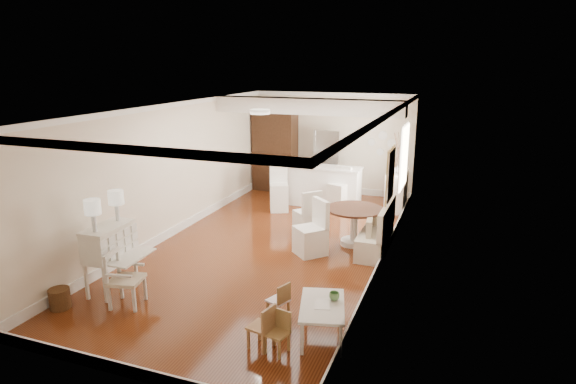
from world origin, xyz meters
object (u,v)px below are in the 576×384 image
Objects in this scene: slip_chair_near at (310,228)px; pantry_cabinet at (275,151)px; kids_chair_c at (277,333)px; slip_chair_far at (307,211)px; dining_table at (354,226)px; bar_stool_left at (279,189)px; kids_chair_b at (278,300)px; bar_stool_right at (339,189)px; fridge at (339,164)px; gustavian_armchair at (126,279)px; wicker_basket at (60,298)px; kids_table at (322,321)px; sideboard at (396,191)px; breakfast_counter at (321,186)px; kids_chair_a at (261,326)px; secretary_bureau at (110,258)px.

slip_chair_near is 0.47× the size of pantry_cabinet.
slip_chair_far reaches higher than kids_chair_c.
dining_table is 2.79m from bar_stool_left.
kids_chair_b is 0.51× the size of bar_stool_right.
slip_chair_far is 3.19m from fridge.
gustavian_armchair is 1.04m from wicker_basket.
bar_stool_right is at bearing 110.30° from kids_chair_c.
bar_stool_left is at bearing 124.07° from kids_chair_c.
bar_stool_right is at bearing -2.20° from bar_stool_left.
wicker_basket is 0.28× the size of bar_stool_right.
kids_table is 5.83m from bar_stool_right.
sideboard is at bearing -166.54° from kids_chair_b.
slip_chair_near is at bearing -130.90° from dining_table.
breakfast_counter is (-0.32, 2.12, 0.03)m from slip_chair_far.
pantry_cabinet is at bearing 116.44° from kids_table.
dining_table is 0.50× the size of pantry_cabinet.
breakfast_counter is (-1.80, 5.95, 0.27)m from kids_table.
gustavian_armchair is 7.15m from sideboard.
bar_stool_right is 0.61× the size of fridge.
bar_stool_left is (-1.16, 1.29, 0.06)m from slip_chair_far.
kids_chair_a is at bearing -83.00° from fridge.
sideboard is (1.68, -0.75, -0.42)m from fridge.
fridge is (-0.35, 1.31, 0.35)m from bar_stool_right.
slip_chair_far is 2.14m from breakfast_counter.
pantry_cabinet is at bearing -9.42° from gustavian_armchair.
secretary_bureau reaches higher than slip_chair_near.
slip_chair_near is 0.60× the size of fridge.
slip_chair_near is (1.99, 2.91, 0.10)m from gustavian_armchair.
sideboard reaches higher than wicker_basket.
pantry_cabinet reaches higher than sideboard.
secretary_bureau is at bearing 177.68° from kids_table.
kids_chair_b is at bearing -96.70° from dining_table.
kids_chair_c is (0.24, -0.03, -0.03)m from kids_chair_a.
sideboard is (0.52, 6.80, 0.20)m from kids_chair_c.
kids_chair_c is 6.09m from bar_stool_left.
bar_stool_right reaches higher than kids_chair_a.
slip_chair_far is 0.42× the size of pantry_cabinet.
bar_stool_right is (-0.57, 6.20, 0.24)m from kids_chair_a.
dining_table is (3.23, 3.36, -0.17)m from secretary_bureau.
slip_chair_near is 0.98× the size of bar_stool_right.
bar_stool_left is (0.41, 5.31, 0.11)m from gustavian_armchair.
pantry_cabinet reaches higher than kids_chair_b.
kids_chair_b is 0.56× the size of sideboard.
slip_chair_near is (-0.37, 3.24, 0.23)m from kids_chair_a.
fridge is at bearing 36.78° from bar_stool_left.
kids_chair_a is (-0.67, -0.51, 0.07)m from kids_table.
dining_table is at bearing 101.94° from kids_chair_c.
kids_chair_b is at bearing 0.06° from secretary_bureau.
sideboard is (0.83, 5.98, 0.20)m from kids_chair_b.
secretary_bureau is 5.07m from bar_stool_left.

